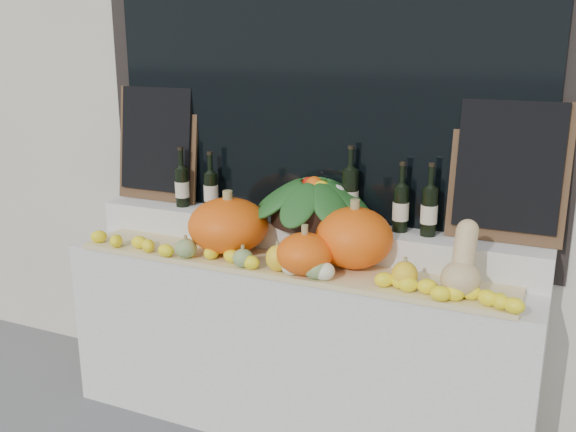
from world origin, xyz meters
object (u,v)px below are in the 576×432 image
at_px(butternut_squash, 462,266).
at_px(produce_bowl, 314,200).
at_px(wine_bottle_tall, 350,196).
at_px(pumpkin_right, 354,238).
at_px(pumpkin_left, 228,225).

relative_size(butternut_squash, produce_bowl, 0.46).
relative_size(produce_bowl, wine_bottle_tall, 1.67).
height_order(pumpkin_right, butternut_squash, butternut_squash).
bearing_deg(wine_bottle_tall, produce_bowl, -166.17).
height_order(produce_bowl, wine_bottle_tall, wine_bottle_tall).
bearing_deg(pumpkin_left, wine_bottle_tall, 25.84).
relative_size(pumpkin_left, pumpkin_right, 1.11).
bearing_deg(butternut_squash, wine_bottle_tall, 150.80).
bearing_deg(wine_bottle_tall, butternut_squash, -29.20).
bearing_deg(pumpkin_right, produce_bowl, 147.70).
height_order(pumpkin_left, produce_bowl, produce_bowl).
height_order(pumpkin_left, pumpkin_right, pumpkin_right).
xyz_separation_m(pumpkin_left, wine_bottle_tall, (0.53, 0.26, 0.14)).
bearing_deg(produce_bowl, butternut_squash, -20.93).
xyz_separation_m(pumpkin_left, produce_bowl, (0.36, 0.21, 0.12)).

